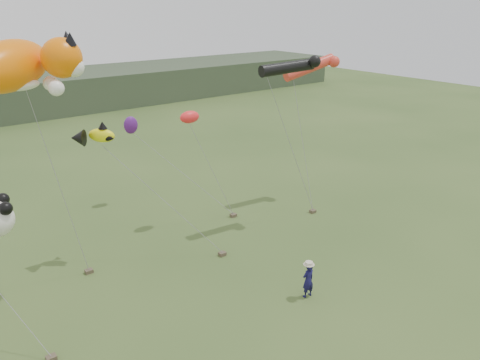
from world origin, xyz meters
The scene contains 7 objects.
ground centered at (0.00, 0.00, 0.00)m, with size 120.00×120.00×0.00m, color #385123.
festival_attendant centered at (0.73, -0.88, 0.80)m, with size 0.59×0.39×1.61m, color #141243.
sandbag_anchors centered at (-1.04, 5.06, 0.09)m, with size 16.74×5.82×0.18m.
cat_kite centered at (-7.53, 6.68, 9.67)m, with size 5.50×4.13×2.39m.
fish_kite centered at (-4.73, 7.75, 6.20)m, with size 2.15×1.41×1.03m.
tube_kites centered at (7.21, 6.29, 8.53)m, with size 7.25×3.47×1.80m.
misc_kites centered at (0.15, 10.84, 5.55)m, with size 2.23×5.40×2.07m.
Camera 1 is at (-12.02, -12.63, 11.87)m, focal length 35.00 mm.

